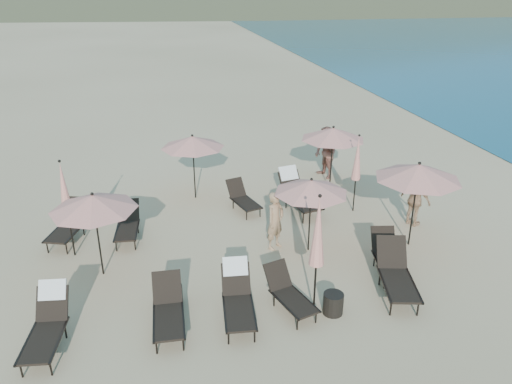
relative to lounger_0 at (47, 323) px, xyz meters
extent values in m
plane|color=#D6BA8C|center=(5.83, 0.55, -0.51)|extent=(800.00, 800.00, 0.00)
cube|color=black|center=(-0.05, -0.38, -0.16)|extent=(0.76, 1.27, 0.05)
cube|color=black|center=(0.05, 0.43, 0.13)|extent=(0.67, 0.53, 0.62)
cylinder|color=black|center=(-0.37, -0.84, -0.34)|extent=(0.04, 0.04, 0.34)
cylinder|color=black|center=(-0.24, 0.18, -0.34)|extent=(0.04, 0.04, 0.34)
cylinder|color=black|center=(0.15, -0.90, -0.34)|extent=(0.04, 0.04, 0.34)
cylinder|color=black|center=(0.28, 0.12, -0.34)|extent=(0.04, 0.04, 0.34)
cube|color=black|center=(-0.34, -0.29, -0.15)|extent=(0.21, 1.35, 0.04)
cube|color=black|center=(0.26, -0.36, -0.15)|extent=(0.21, 1.35, 0.04)
cube|color=silver|center=(0.07, 0.57, 0.37)|extent=(0.57, 0.35, 0.37)
cube|color=black|center=(2.32, -0.25, -0.17)|extent=(0.65, 1.20, 0.05)
cube|color=black|center=(2.34, 0.54, 0.12)|extent=(0.62, 0.47, 0.61)
cylinder|color=black|center=(2.05, -0.73, -0.34)|extent=(0.04, 0.04, 0.33)
cylinder|color=black|center=(2.08, 0.28, -0.34)|extent=(0.04, 0.04, 0.33)
cylinder|color=black|center=(2.56, -0.75, -0.34)|extent=(0.04, 0.04, 0.33)
cylinder|color=black|center=(2.59, 0.26, -0.34)|extent=(0.04, 0.04, 0.33)
cube|color=black|center=(2.03, -0.19, -0.16)|extent=(0.08, 1.33, 0.04)
cube|color=black|center=(2.62, -0.21, -0.16)|extent=(0.08, 1.33, 0.04)
cube|color=black|center=(3.75, -0.28, -0.16)|extent=(0.73, 1.26, 0.05)
cube|color=black|center=(3.83, 0.52, 0.13)|extent=(0.66, 0.51, 0.62)
cylinder|color=black|center=(3.45, -0.75, -0.34)|extent=(0.04, 0.04, 0.34)
cylinder|color=black|center=(3.55, 0.27, -0.34)|extent=(0.04, 0.04, 0.34)
cylinder|color=black|center=(3.97, -0.80, -0.34)|extent=(0.04, 0.04, 0.34)
cylinder|color=black|center=(4.06, 0.22, -0.34)|extent=(0.04, 0.04, 0.34)
cube|color=black|center=(3.46, -0.20, -0.15)|extent=(0.17, 1.35, 0.04)
cube|color=black|center=(4.06, -0.26, -0.15)|extent=(0.17, 1.35, 0.04)
cube|color=silver|center=(3.85, 0.67, 0.37)|extent=(0.57, 0.33, 0.37)
cube|color=black|center=(5.00, -0.12, -0.20)|extent=(0.85, 1.20, 0.05)
cube|color=black|center=(4.78, 0.57, 0.07)|extent=(0.65, 0.55, 0.56)
cylinder|color=black|center=(4.90, -0.62, -0.36)|extent=(0.03, 0.03, 0.31)
cylinder|color=black|center=(4.63, 0.27, -0.36)|extent=(0.03, 0.03, 0.31)
cylinder|color=black|center=(5.35, -0.48, -0.36)|extent=(0.03, 0.03, 0.31)
cylinder|color=black|center=(5.08, 0.40, -0.36)|extent=(0.03, 0.03, 0.31)
cube|color=black|center=(4.72, -0.16, -0.19)|extent=(0.39, 1.17, 0.04)
cube|color=black|center=(5.24, 0.00, -0.19)|extent=(0.39, 1.17, 0.04)
cube|color=black|center=(7.40, -0.11, -0.12)|extent=(0.98, 1.46, 0.06)
cube|color=black|center=(7.61, 0.77, 0.21)|extent=(0.79, 0.65, 0.69)
cylinder|color=black|center=(6.99, -0.58, -0.32)|extent=(0.04, 0.04, 0.38)
cylinder|color=black|center=(7.26, 0.53, -0.32)|extent=(0.04, 0.04, 0.38)
cylinder|color=black|center=(7.56, -0.72, -0.32)|extent=(0.04, 0.04, 0.38)
cylinder|color=black|center=(7.82, 0.40, -0.32)|extent=(0.04, 0.04, 0.38)
cube|color=black|center=(7.09, 0.02, -0.11)|extent=(0.39, 1.47, 0.04)
cube|color=black|center=(7.74, -0.13, -0.11)|extent=(0.39, 1.47, 0.04)
cube|color=black|center=(7.64, 0.79, -0.18)|extent=(0.79, 1.24, 0.05)
cube|color=black|center=(7.78, 1.55, 0.10)|extent=(0.66, 0.54, 0.59)
cylinder|color=black|center=(7.31, 0.37, -0.35)|extent=(0.03, 0.03, 0.32)
cylinder|color=black|center=(7.49, 1.34, -0.35)|extent=(0.03, 0.03, 0.32)
cylinder|color=black|center=(7.79, 0.28, -0.35)|extent=(0.03, 0.03, 0.32)
cylinder|color=black|center=(7.98, 1.25, -0.35)|extent=(0.03, 0.03, 0.32)
cube|color=black|center=(7.37, 0.89, -0.17)|extent=(0.28, 1.27, 0.04)
cube|color=black|center=(7.93, 0.79, -0.17)|extent=(0.28, 1.27, 0.04)
cube|color=black|center=(-0.22, 4.14, -0.16)|extent=(0.98, 1.36, 0.05)
cube|color=black|center=(0.04, 4.92, 0.14)|extent=(0.74, 0.64, 0.63)
cylinder|color=black|center=(-0.63, 3.75, -0.34)|extent=(0.04, 0.04, 0.35)
cylinder|color=black|center=(-0.30, 4.74, -0.34)|extent=(0.04, 0.04, 0.35)
cylinder|color=black|center=(-0.13, 3.58, -0.34)|extent=(0.04, 0.04, 0.35)
cylinder|color=black|center=(0.20, 4.57, -0.34)|extent=(0.04, 0.04, 0.35)
cube|color=black|center=(-0.50, 4.29, -0.15)|extent=(0.47, 1.31, 0.04)
cube|color=black|center=(0.08, 4.10, -0.15)|extent=(0.47, 1.31, 0.04)
cube|color=black|center=(1.41, 3.91, -0.18)|extent=(0.67, 1.17, 0.05)
cube|color=black|center=(1.47, 4.66, 0.09)|extent=(0.61, 0.47, 0.58)
cylinder|color=black|center=(1.13, 3.46, -0.35)|extent=(0.03, 0.03, 0.32)
cylinder|color=black|center=(1.21, 4.42, -0.35)|extent=(0.03, 0.03, 0.32)
cylinder|color=black|center=(1.61, 3.42, -0.35)|extent=(0.03, 0.03, 0.32)
cylinder|color=black|center=(1.69, 4.38, -0.35)|extent=(0.03, 0.03, 0.32)
cube|color=black|center=(1.13, 3.98, -0.17)|extent=(0.14, 1.26, 0.04)
cube|color=black|center=(1.69, 3.93, -0.17)|extent=(0.14, 1.26, 0.04)
cube|color=black|center=(4.95, 5.02, -0.20)|extent=(0.83, 1.17, 0.04)
cube|color=black|center=(4.75, 5.70, 0.06)|extent=(0.64, 0.54, 0.55)
cylinder|color=black|center=(4.86, 4.53, -0.36)|extent=(0.03, 0.03, 0.30)
cylinder|color=black|center=(4.60, 5.40, -0.36)|extent=(0.03, 0.03, 0.30)
cylinder|color=black|center=(5.30, 4.66, -0.36)|extent=(0.03, 0.03, 0.30)
cylinder|color=black|center=(5.04, 5.53, -0.36)|extent=(0.03, 0.03, 0.30)
cube|color=black|center=(4.68, 4.99, -0.19)|extent=(0.37, 1.15, 0.04)
cube|color=black|center=(5.19, 5.14, -0.19)|extent=(0.37, 1.15, 0.04)
cube|color=black|center=(6.62, 4.56, -0.13)|extent=(0.92, 1.43, 0.06)
cube|color=black|center=(6.45, 5.43, 0.20)|extent=(0.77, 0.62, 0.68)
cylinder|color=black|center=(6.44, 3.96, -0.32)|extent=(0.04, 0.04, 0.38)
cylinder|color=black|center=(6.22, 5.08, -0.32)|extent=(0.04, 0.04, 0.38)
cylinder|color=black|center=(7.00, 4.07, -0.32)|extent=(0.04, 0.04, 0.38)
cylinder|color=black|center=(6.79, 5.19, -0.32)|extent=(0.04, 0.04, 0.38)
cube|color=black|center=(6.28, 4.55, -0.11)|extent=(0.32, 1.47, 0.04)
cube|color=black|center=(6.93, 4.68, -0.11)|extent=(0.32, 1.47, 0.04)
cube|color=silver|center=(6.42, 5.59, 0.46)|extent=(0.64, 0.42, 0.41)
cylinder|color=black|center=(0.85, 2.40, 0.50)|extent=(0.04, 0.04, 2.03)
cone|color=#DF8F7E|center=(0.85, 2.40, 1.42)|extent=(2.03, 2.03, 0.37)
sphere|color=black|center=(0.85, 2.40, 1.63)|extent=(0.08, 0.08, 0.08)
cylinder|color=black|center=(6.12, 2.46, 0.45)|extent=(0.04, 0.04, 1.92)
cone|color=#DF8F7E|center=(6.12, 2.46, 1.32)|extent=(1.92, 1.92, 0.35)
sphere|color=black|center=(6.12, 2.46, 1.52)|extent=(0.07, 0.07, 0.07)
cylinder|color=black|center=(8.88, 2.17, 0.60)|extent=(0.05, 0.05, 2.22)
cone|color=#DF8F7E|center=(8.88, 2.17, 1.61)|extent=(2.22, 2.22, 0.40)
sphere|color=black|center=(8.88, 2.17, 1.84)|extent=(0.08, 0.08, 0.08)
cylinder|color=black|center=(3.53, 6.49, 0.49)|extent=(0.04, 0.04, 2.01)
cone|color=#DF8F7E|center=(3.53, 6.49, 1.40)|extent=(2.01, 2.01, 0.36)
sphere|color=black|center=(3.53, 6.49, 1.61)|extent=(0.08, 0.08, 0.08)
cylinder|color=black|center=(8.04, 6.12, 0.54)|extent=(0.04, 0.04, 2.11)
cone|color=#DF8F7E|center=(8.04, 6.12, 1.50)|extent=(2.11, 2.11, 0.38)
sphere|color=black|center=(8.04, 6.12, 1.72)|extent=(0.08, 0.08, 0.08)
cylinder|color=black|center=(5.43, -0.09, 0.09)|extent=(0.04, 0.04, 1.20)
cone|color=#DF8F7E|center=(5.43, -0.09, 1.45)|extent=(0.33, 0.33, 1.52)
sphere|color=black|center=(5.43, -0.09, 2.24)|extent=(0.08, 0.08, 0.08)
cylinder|color=black|center=(8.21, 4.46, 0.02)|extent=(0.04, 0.04, 1.06)
cone|color=#DF8F7E|center=(8.21, 4.46, 1.22)|extent=(0.29, 0.29, 1.35)
sphere|color=black|center=(8.21, 4.46, 1.92)|extent=(0.07, 0.07, 0.07)
cylinder|color=black|center=(0.07, 3.49, 0.06)|extent=(0.04, 0.04, 1.14)
cone|color=#DF8F7E|center=(0.07, 3.49, 1.35)|extent=(0.31, 0.31, 1.45)
sphere|color=black|center=(0.07, 3.49, 2.10)|extent=(0.07, 0.07, 0.07)
cylinder|color=black|center=(2.46, 0.81, -0.28)|extent=(0.44, 0.44, 0.47)
cylinder|color=black|center=(5.81, -0.24, -0.27)|extent=(0.44, 0.44, 0.48)
imported|color=#9F7956|center=(5.28, 2.78, 0.29)|extent=(0.69, 0.66, 1.60)
imported|color=#8E5749|center=(8.28, 7.33, 0.42)|extent=(0.91, 1.05, 1.86)
imported|color=tan|center=(9.55, 3.22, 0.29)|extent=(0.79, 1.01, 1.60)
camera|label=1|loc=(2.33, -8.55, 6.22)|focal=35.00mm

